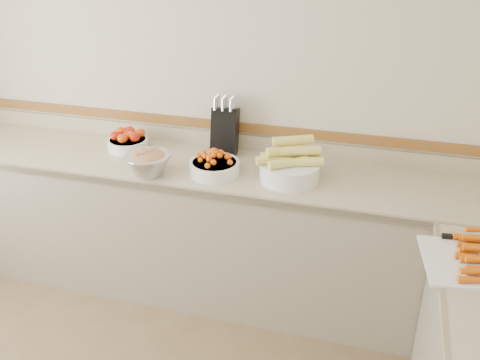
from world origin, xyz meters
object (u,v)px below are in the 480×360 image
(knife_block, at_px, (225,130))
(corn_bowl, at_px, (290,166))
(tomato_bowl, at_px, (128,141))
(rhubarb_bowl, at_px, (148,162))
(cherry_tomato_bowl, at_px, (215,165))

(knife_block, relative_size, corn_bowl, 1.01)
(tomato_bowl, height_order, corn_bowl, corn_bowl)
(corn_bowl, relative_size, rhubarb_bowl, 1.42)
(tomato_bowl, relative_size, cherry_tomato_bowl, 0.88)
(corn_bowl, bearing_deg, cherry_tomato_bowl, -173.92)
(tomato_bowl, relative_size, corn_bowl, 0.69)
(tomato_bowl, bearing_deg, corn_bowl, -8.00)
(cherry_tomato_bowl, distance_m, corn_bowl, 0.44)
(cherry_tomato_bowl, bearing_deg, rhubarb_bowl, -162.58)
(cherry_tomato_bowl, bearing_deg, corn_bowl, 6.08)
(knife_block, xyz_separation_m, rhubarb_bowl, (-0.33, -0.43, -0.08))
(knife_block, relative_size, tomato_bowl, 1.46)
(corn_bowl, bearing_deg, knife_block, 150.36)
(knife_block, relative_size, cherry_tomato_bowl, 1.29)
(knife_block, distance_m, tomato_bowl, 0.64)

